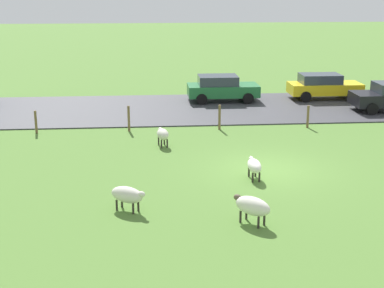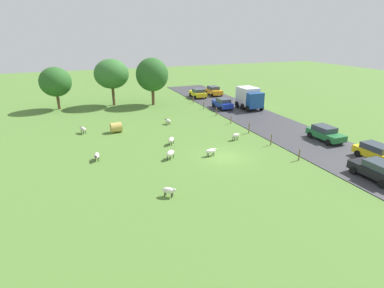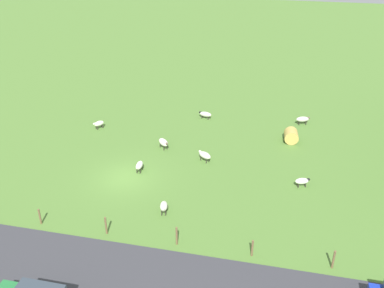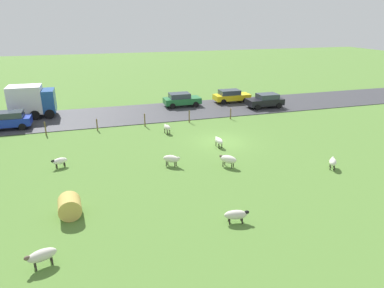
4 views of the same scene
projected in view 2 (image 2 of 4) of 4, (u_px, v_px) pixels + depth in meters
ground_plane at (224, 157)px, 29.97m from camera, size 160.00×160.00×0.00m
road_strip at (312, 143)px, 33.77m from camera, size 8.00×80.00×0.06m
sheep_0 at (171, 140)px, 33.10m from camera, size 1.07×1.25×0.80m
sheep_1 at (211, 151)px, 30.04m from camera, size 1.22×0.51×0.76m
sheep_2 at (97, 156)px, 29.08m from camera, size 0.69×1.33×0.70m
sheep_3 at (168, 121)px, 40.39m from camera, size 0.75×1.13×0.69m
sheep_4 at (169, 190)px, 22.62m from camera, size 1.05×0.94×0.74m
sheep_5 at (170, 153)px, 29.35m from camera, size 1.25×1.23×0.86m
sheep_6 at (236, 135)px, 34.45m from camera, size 1.10×0.67×0.80m
sheep_7 at (83, 129)px, 36.76m from camera, size 0.86×1.33×0.79m
hay_bale_0 at (116, 127)px, 37.18m from camera, size 1.37×1.27×1.18m
tree_0 at (111, 74)px, 49.30m from camera, size 5.52×5.52×7.46m
tree_1 at (55, 82)px, 46.97m from camera, size 4.76×4.76×6.51m
tree_2 at (152, 75)px, 49.69m from camera, size 5.23×5.23×7.61m
fence_post_0 at (299, 155)px, 29.02m from camera, size 0.12×0.12×1.12m
fence_post_1 at (271, 140)px, 32.87m from camera, size 0.12×0.12×1.24m
fence_post_2 at (249, 128)px, 36.73m from camera, size 0.12×0.12×1.26m
fence_post_3 at (231, 120)px, 40.63m from camera, size 0.12×0.12×1.10m
fence_post_4 at (216, 112)px, 44.48m from camera, size 0.12×0.12×1.21m
fence_post_5 at (204, 105)px, 48.36m from camera, size 0.12×0.12×1.18m
fence_post_6 at (193, 100)px, 52.25m from camera, size 0.12×0.12×1.07m
truck_0 at (249, 98)px, 47.88m from camera, size 2.79×4.42×3.28m
car_0 at (377, 170)px, 25.10m from camera, size 2.13×4.17×1.58m
car_1 at (325, 133)px, 34.22m from camera, size 2.12×4.25×1.55m
car_2 at (214, 91)px, 58.54m from camera, size 2.14×4.05×1.64m
car_3 at (223, 103)px, 48.34m from camera, size 2.04×4.06×1.63m
car_4 at (378, 152)px, 28.76m from camera, size 2.03×4.40×1.53m
car_5 at (198, 93)px, 56.48m from camera, size 2.22×4.02×1.60m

